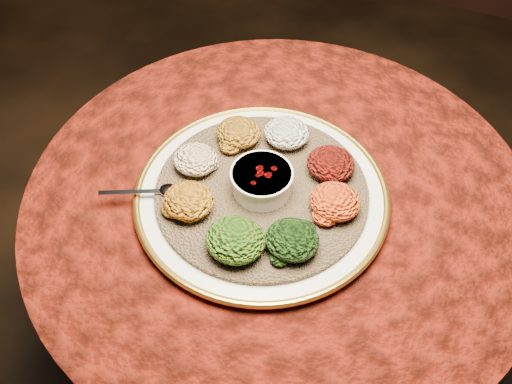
% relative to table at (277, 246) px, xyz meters
% --- Properties ---
extents(table, '(0.96, 0.96, 0.73)m').
position_rel_table_xyz_m(table, '(0.00, 0.00, 0.00)').
color(table, black).
rests_on(table, ground).
extents(platter, '(0.54, 0.54, 0.02)m').
position_rel_table_xyz_m(platter, '(-0.02, -0.03, 0.19)').
color(platter, beige).
rests_on(platter, table).
extents(injera, '(0.52, 0.52, 0.01)m').
position_rel_table_xyz_m(injera, '(-0.02, -0.03, 0.20)').
color(injera, brown).
rests_on(injera, platter).
extents(stew_bowl, '(0.11, 0.11, 0.05)m').
position_rel_table_xyz_m(stew_bowl, '(-0.02, -0.03, 0.24)').
color(stew_bowl, white).
rests_on(stew_bowl, injera).
extents(spoon, '(0.14, 0.08, 0.01)m').
position_rel_table_xyz_m(spoon, '(-0.18, -0.11, 0.21)').
color(spoon, silver).
rests_on(spoon, injera).
extents(portion_ayib, '(0.09, 0.08, 0.04)m').
position_rel_table_xyz_m(portion_ayib, '(-0.03, 0.11, 0.23)').
color(portion_ayib, beige).
rests_on(portion_ayib, injera).
extents(portion_kitfo, '(0.09, 0.09, 0.04)m').
position_rel_table_xyz_m(portion_kitfo, '(0.07, 0.06, 0.23)').
color(portion_kitfo, black).
rests_on(portion_kitfo, injera).
extents(portion_tikil, '(0.09, 0.09, 0.04)m').
position_rel_table_xyz_m(portion_tikil, '(0.11, -0.02, 0.23)').
color(portion_tikil, '#C67C10').
rests_on(portion_tikil, injera).
extents(portion_gomen, '(0.09, 0.09, 0.04)m').
position_rel_table_xyz_m(portion_gomen, '(0.07, -0.12, 0.23)').
color(portion_gomen, black).
rests_on(portion_gomen, injera).
extents(portion_mixveg, '(0.10, 0.10, 0.05)m').
position_rel_table_xyz_m(portion_mixveg, '(-0.01, -0.16, 0.23)').
color(portion_mixveg, '#B1380B').
rests_on(portion_mixveg, injera).
extents(portion_kik, '(0.09, 0.09, 0.04)m').
position_rel_table_xyz_m(portion_kik, '(-0.12, -0.12, 0.23)').
color(portion_kik, '#B0680F').
rests_on(portion_kik, injera).
extents(portion_timatim, '(0.08, 0.08, 0.04)m').
position_rel_table_xyz_m(portion_timatim, '(-0.16, -0.03, 0.23)').
color(portion_timatim, maroon).
rests_on(portion_timatim, injera).
extents(portion_shiro, '(0.09, 0.08, 0.04)m').
position_rel_table_xyz_m(portion_shiro, '(-0.12, 0.07, 0.23)').
color(portion_shiro, '#955512').
rests_on(portion_shiro, injera).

